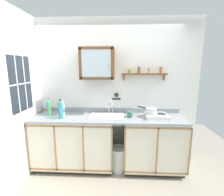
% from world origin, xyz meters
% --- Properties ---
extents(floor, '(5.61, 5.61, 0.00)m').
position_xyz_m(floor, '(0.00, 0.00, 0.00)').
color(floor, '#9E9384').
rests_on(floor, ground).
extents(back_wall, '(3.21, 0.07, 2.64)m').
position_xyz_m(back_wall, '(0.00, 0.76, 1.33)').
color(back_wall, white).
rests_on(back_wall, ground).
extents(side_wall_left, '(0.05, 3.53, 2.64)m').
position_xyz_m(side_wall_left, '(-1.33, -0.23, 1.32)').
color(side_wall_left, white).
rests_on(side_wall_left, ground).
extents(lower_cabinet_run, '(1.39, 0.61, 0.92)m').
position_xyz_m(lower_cabinet_run, '(-0.60, 0.44, 0.47)').
color(lower_cabinet_run, black).
rests_on(lower_cabinet_run, ground).
extents(lower_cabinet_run_right, '(1.02, 0.61, 0.92)m').
position_xyz_m(lower_cabinet_run_right, '(0.78, 0.44, 0.47)').
color(lower_cabinet_run_right, black).
rests_on(lower_cabinet_run_right, ground).
extents(countertop, '(2.57, 0.63, 0.03)m').
position_xyz_m(countertop, '(0.00, 0.44, 0.94)').
color(countertop, gray).
rests_on(countertop, lower_cabinet_run).
extents(backsplash, '(2.57, 0.02, 0.08)m').
position_xyz_m(backsplash, '(0.00, 0.72, 0.99)').
color(backsplash, gray).
rests_on(backsplash, countertop).
extents(sink, '(0.59, 0.45, 0.38)m').
position_xyz_m(sink, '(-0.02, 0.47, 0.93)').
color(sink, silver).
rests_on(sink, countertop).
extents(hot_plate_stove, '(0.37, 0.32, 0.07)m').
position_xyz_m(hot_plate_stove, '(0.81, 0.43, 0.99)').
color(hot_plate_stove, silver).
rests_on(hot_plate_stove, countertop).
extents(saucepan, '(0.31, 0.27, 0.10)m').
position_xyz_m(saucepan, '(0.72, 0.45, 1.07)').
color(saucepan, silver).
rests_on(saucepan, hot_plate_stove).
extents(bottle_soda_green_0, '(0.06, 0.06, 0.31)m').
position_xyz_m(bottle_soda_green_0, '(-1.03, 0.45, 1.10)').
color(bottle_soda_green_0, '#4CB266').
rests_on(bottle_soda_green_0, countertop).
extents(bottle_water_clear_1, '(0.07, 0.07, 0.28)m').
position_xyz_m(bottle_water_clear_1, '(-0.78, 0.44, 1.08)').
color(bottle_water_clear_1, silver).
rests_on(bottle_water_clear_1, countertop).
extents(bottle_water_blue_2, '(0.08, 0.08, 0.23)m').
position_xyz_m(bottle_water_blue_2, '(-1.12, 0.55, 1.06)').
color(bottle_water_blue_2, '#8CB7E0').
rests_on(bottle_water_blue_2, countertop).
extents(bottle_detergent_teal_3, '(0.08, 0.08, 0.32)m').
position_xyz_m(bottle_detergent_teal_3, '(-0.77, 0.32, 1.11)').
color(bottle_detergent_teal_3, teal).
rests_on(bottle_detergent_teal_3, countertop).
extents(mug, '(0.10, 0.11, 0.10)m').
position_xyz_m(mug, '(0.36, 0.43, 1.01)').
color(mug, '#337259').
rests_on(mug, countertop).
extents(wall_cabinet, '(0.58, 0.30, 0.53)m').
position_xyz_m(wall_cabinet, '(-0.19, 0.59, 1.85)').
color(wall_cabinet, brown).
extents(spice_shelf, '(0.77, 0.14, 0.23)m').
position_xyz_m(spice_shelf, '(0.62, 0.67, 1.68)').
color(spice_shelf, brown).
extents(warning_sign, '(0.18, 0.01, 0.21)m').
position_xyz_m(warning_sign, '(0.13, 0.73, 1.26)').
color(warning_sign, silver).
extents(window, '(0.03, 0.57, 0.87)m').
position_xyz_m(window, '(-1.30, 0.14, 1.54)').
color(window, '#262D38').
extents(trash_bin, '(0.30, 0.30, 0.42)m').
position_xyz_m(trash_bin, '(0.18, 0.36, 0.22)').
color(trash_bin, silver).
rests_on(trash_bin, ground).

